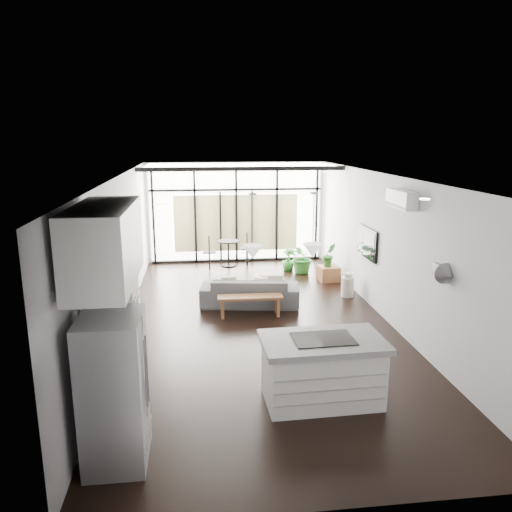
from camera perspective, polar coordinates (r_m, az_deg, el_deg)
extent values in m
cube|color=black|center=(9.69, 0.22, -7.62)|extent=(5.00, 10.00, 0.00)
cube|color=white|center=(9.06, 0.23, 9.13)|extent=(5.00, 10.00, 0.00)
cube|color=silver|center=(9.31, -15.23, 0.03)|extent=(0.02, 10.00, 2.80)
cube|color=silver|center=(9.89, 14.75, 0.85)|extent=(0.02, 10.00, 2.80)
cube|color=silver|center=(14.16, -2.30, 5.02)|extent=(5.00, 0.02, 2.80)
cube|color=silver|center=(4.62, 8.16, -13.60)|extent=(5.00, 0.02, 2.80)
cube|color=black|center=(14.05, -2.26, 4.95)|extent=(5.00, 0.20, 2.80)
cube|color=white|center=(13.03, -1.99, 10.34)|extent=(4.70, 1.90, 0.06)
cube|color=#CCC789|center=(14.16, -2.27, 3.79)|extent=(3.50, 0.02, 1.60)
cube|color=silver|center=(6.91, 7.57, -12.80)|extent=(1.66, 1.01, 0.89)
cube|color=black|center=(6.72, 7.69, -9.35)|extent=(0.82, 0.56, 0.01)
cube|color=#9A9A9F|center=(5.75, -15.90, -14.55)|extent=(0.65, 0.81, 1.68)
cube|color=silver|center=(6.45, -16.01, -8.29)|extent=(0.60, 0.63, 2.32)
cube|color=silver|center=(5.67, -16.89, 1.27)|extent=(0.62, 1.75, 0.86)
cone|color=white|center=(6.52, -0.37, 0.45)|extent=(0.26, 0.26, 0.18)
cone|color=white|center=(6.66, 6.48, 0.63)|extent=(0.26, 0.26, 0.18)
imported|color=#454648|center=(10.56, -0.71, -3.50)|extent=(2.13, 0.90, 0.81)
cube|color=brown|center=(9.97, -0.69, -5.72)|extent=(1.30, 0.35, 0.42)
cylinder|color=beige|center=(11.58, 0.94, -3.11)|extent=(0.49, 0.49, 0.36)
cube|color=brown|center=(12.51, 8.29, -1.98)|extent=(0.51, 0.51, 0.36)
imported|color=#286E25|center=(13.11, 5.36, -0.50)|extent=(1.05, 1.09, 0.66)
imported|color=#286E25|center=(13.31, 3.71, -0.95)|extent=(0.63, 0.70, 0.34)
imported|color=#286E25|center=(12.43, 8.34, -0.59)|extent=(0.42, 0.64, 0.26)
cylinder|color=beige|center=(11.31, 10.44, -3.25)|extent=(0.29, 0.29, 0.55)
cube|color=black|center=(13.73, -3.16, 0.16)|extent=(1.45, 0.89, 0.65)
cube|color=black|center=(10.81, 12.60, 1.49)|extent=(0.05, 1.10, 0.65)
cube|color=white|center=(8.94, 16.30, 6.28)|extent=(0.22, 0.90, 0.30)
cube|color=black|center=(8.79, -15.55, 0.23)|extent=(0.04, 0.70, 0.90)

